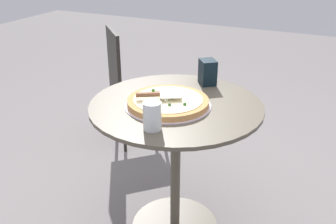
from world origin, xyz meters
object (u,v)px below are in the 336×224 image
napkin_dispenser (208,72)px  patio_table (176,142)px  patio_chair_near (128,80)px  pizza_on_tray (168,102)px  pizza_server (159,95)px  drinking_cup (152,116)px

napkin_dispenser → patio_table: bearing=-46.1°
patio_chair_near → pizza_on_tray: bearing=131.3°
pizza_server → napkin_dispenser: size_ratio=1.56×
pizza_on_tray → patio_chair_near: patio_chair_near is taller
patio_table → napkin_dispenser: napkin_dispenser is taller
patio_table → pizza_on_tray: pizza_on_tray is taller
napkin_dispenser → patio_chair_near: size_ratio=0.15×
drinking_cup → napkin_dispenser: (-0.03, -0.58, 0.01)m
drinking_cup → patio_chair_near: bearing=-54.5°
drinking_cup → pizza_on_tray: bearing=-80.1°
pizza_server → drinking_cup: (-0.08, 0.22, 0.00)m
patio_table → napkin_dispenser: 0.41m
napkin_dispenser → drinking_cup: bearing=-40.5°
drinking_cup → patio_chair_near: patio_chair_near is taller
pizza_on_tray → patio_chair_near: bearing=-48.7°
pizza_on_tray → drinking_cup: drinking_cup is taller
napkin_dispenser → pizza_server: bearing=-54.2°
patio_table → napkin_dispenser: size_ratio=6.23×
pizza_server → drinking_cup: drinking_cup is taller
pizza_on_tray → pizza_server: size_ratio=1.96×
patio_table → pizza_server: pizza_server is taller
patio_table → pizza_on_tray: 0.23m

